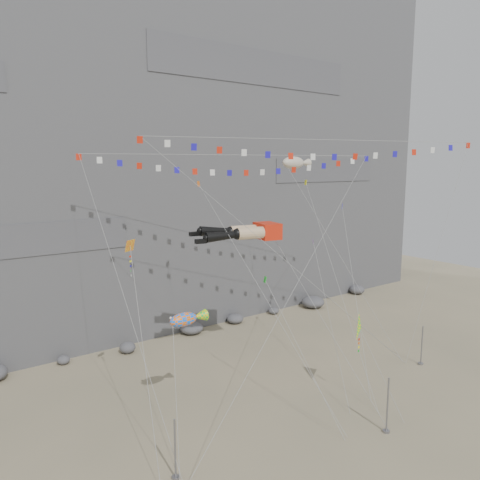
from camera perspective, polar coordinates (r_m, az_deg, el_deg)
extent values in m
plane|color=gray|center=(41.19, 6.68, -17.90)|extent=(120.00, 120.00, 0.00)
cube|color=slate|center=(64.28, -13.25, 14.49)|extent=(80.00, 28.00, 50.00)
cylinder|color=slate|center=(30.73, -7.91, -23.94)|extent=(0.12, 0.12, 3.85)
cylinder|color=slate|center=(36.19, 17.54, -18.66)|extent=(0.12, 0.12, 4.09)
cylinder|color=slate|center=(48.27, 21.28, -11.88)|extent=(0.12, 0.12, 3.78)
cube|color=red|center=(42.14, 3.35, 1.13)|extent=(2.19, 2.71, 1.43)
cylinder|color=tan|center=(40.55, 1.23, 0.84)|extent=(2.58, 1.50, 1.06)
sphere|color=black|center=(40.03, -0.32, 0.73)|extent=(0.97, 0.97, 0.97)
cone|color=black|center=(39.47, -2.21, 0.49)|extent=(3.01, 1.41, 0.99)
cube|color=black|center=(38.82, -4.83, -0.17)|extent=(1.00, 0.59, 0.35)
cylinder|color=tan|center=(41.83, 0.36, 1.09)|extent=(2.58, 1.50, 1.06)
sphere|color=black|center=(41.32, -1.16, 0.99)|extent=(0.97, 0.97, 0.97)
cone|color=black|center=(40.75, -3.00, 1.06)|extent=(3.03, 1.42, 1.06)
cube|color=black|center=(40.09, -5.55, 0.75)|extent=(1.00, 0.59, 0.35)
cylinder|color=gray|center=(38.63, 9.86, -9.47)|extent=(0.03, 0.03, 18.83)
cube|color=slate|center=(37.22, 17.77, -21.34)|extent=(0.16, 0.16, 0.10)
cylinder|color=gray|center=(35.69, -2.73, -5.21)|extent=(0.03, 0.03, 28.21)
cylinder|color=gray|center=(44.00, 15.21, -1.98)|extent=(0.03, 0.03, 22.49)
cube|color=slate|center=(48.63, 19.55, -13.96)|extent=(0.16, 0.16, 0.10)
cylinder|color=gray|center=(31.67, -11.63, -13.61)|extent=(0.03, 0.03, 15.87)
cylinder|color=gray|center=(32.25, -7.11, -18.04)|extent=(0.03, 0.03, 10.13)
cube|color=slate|center=(31.57, -7.34, -27.06)|extent=(0.16, 0.16, 0.10)
cylinder|color=gray|center=(38.25, 16.85, -15.35)|extent=(0.03, 0.03, 7.43)
cube|color=slate|center=(38.53, 19.41, -20.32)|extent=(0.16, 0.16, 0.10)
cylinder|color=gray|center=(48.00, 12.74, -2.15)|extent=(0.03, 0.03, 22.51)
cube|color=slate|center=(48.84, 19.19, -13.83)|extent=(0.16, 0.16, 0.10)
cylinder|color=gray|center=(37.25, 2.89, -6.67)|extent=(0.03, 0.03, 23.64)
cube|color=slate|center=(35.84, 12.96, -22.40)|extent=(0.16, 0.16, 0.10)
cylinder|color=gray|center=(42.17, 10.81, -9.10)|extent=(0.03, 0.03, 17.24)
cube|color=slate|center=(38.58, 13.30, -19.98)|extent=(0.16, 0.16, 0.10)
cylinder|color=gray|center=(35.39, 7.64, -13.72)|extent=(0.03, 0.03, 12.64)
cube|color=slate|center=(35.47, 12.71, -22.76)|extent=(0.16, 0.16, 0.10)
cylinder|color=gray|center=(42.04, 11.78, -5.06)|extent=(0.03, 0.03, 22.49)
cube|color=slate|center=(39.10, 16.60, -19.71)|extent=(0.16, 0.16, 0.10)
cylinder|color=gray|center=(43.24, 13.85, -6.33)|extent=(0.03, 0.03, 18.81)
cube|color=slate|center=(40.56, 15.71, -18.56)|extent=(0.16, 0.16, 0.10)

